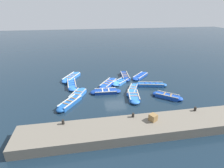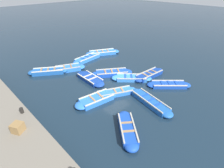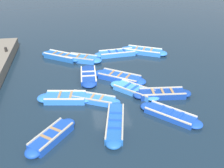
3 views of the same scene
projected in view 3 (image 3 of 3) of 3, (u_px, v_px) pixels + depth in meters
name	position (u px, v px, depth m)	size (l,w,h in m)	color
ground_plane	(111.00, 86.00, 17.08)	(120.00, 120.00, 0.00)	#162838
boat_far_corner	(82.00, 59.00, 20.56)	(3.33, 2.21, 0.45)	blue
boat_drifting	(120.00, 77.00, 17.74)	(3.60, 2.88, 0.44)	#1947B7
boat_stern_in	(162.00, 94.00, 15.77)	(3.61, 1.11, 0.43)	navy
boat_end_of_row	(144.00, 51.00, 22.03)	(3.94, 2.69, 0.43)	blue
boat_outer_left	(170.00, 115.00, 13.94)	(3.08, 3.08, 0.36)	#1947B7
boat_near_quay	(88.00, 76.00, 17.98)	(1.14, 3.43, 0.39)	navy
boat_tucked	(52.00, 137.00, 12.28)	(2.56, 2.90, 0.45)	#1947B7
boat_outer_right	(117.00, 53.00, 21.62)	(3.89, 1.23, 0.42)	blue
boat_inner_gap	(134.00, 90.00, 16.24)	(3.05, 3.14, 0.37)	#3884E0
boat_broadside	(115.00, 123.00, 13.25)	(1.56, 3.91, 0.41)	#1E59AD
boat_bow_out	(61.00, 56.00, 20.96)	(3.41, 2.69, 0.47)	#1E59AD
boat_mid_row	(65.00, 98.00, 15.38)	(3.44, 1.47, 0.43)	blue
boat_centre	(92.00, 99.00, 15.34)	(3.37, 2.14, 0.37)	blue
bollard_north	(6.00, 49.00, 20.24)	(0.20, 0.20, 0.35)	black
buoy_orange_near	(117.00, 107.00, 14.58)	(0.27, 0.27, 0.27)	silver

